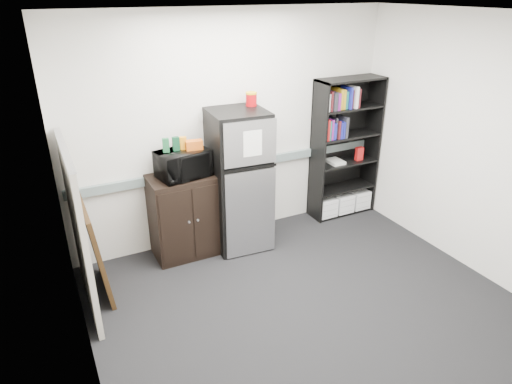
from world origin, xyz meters
TOP-DOWN VIEW (x-y plane):
  - floor at (0.00, 0.00)m, footprint 4.00×4.00m
  - wall_back at (0.00, 1.75)m, footprint 4.00×0.02m
  - wall_right at (2.00, 0.00)m, footprint 0.02×3.50m
  - wall_left at (-2.00, 0.00)m, footprint 0.02×3.50m
  - ceiling at (0.00, 0.00)m, footprint 4.00×3.50m
  - electrical_raceway at (0.00, 1.72)m, footprint 3.92×0.05m
  - wall_note at (-0.35, 1.74)m, footprint 0.14×0.00m
  - bookshelf at (1.53, 1.57)m, footprint 0.90×0.34m
  - cubicle_partition at (-1.90, 1.08)m, footprint 0.06×1.30m
  - cabinet at (-0.72, 1.50)m, footprint 0.78×0.52m
  - microwave at (-0.72, 1.48)m, footprint 0.61×0.47m
  - snack_box_a at (-0.88, 1.52)m, footprint 0.08×0.07m
  - snack_box_b at (-0.77, 1.52)m, footprint 0.07×0.05m
  - snack_box_c at (-0.69, 1.52)m, footprint 0.08×0.06m
  - snack_bag at (-0.59, 1.47)m, footprint 0.19×0.13m
  - refrigerator at (-0.08, 1.42)m, footprint 0.67×0.69m
  - coffee_can at (0.14, 1.55)m, footprint 0.13×0.13m
  - framed_poster at (-1.77, 1.18)m, footprint 0.15×0.77m

SIDE VIEW (x-z plane):
  - floor at x=0.00m, z-range 0.00..0.00m
  - cabinet at x=-0.72m, z-range 0.00..0.97m
  - framed_poster at x=-1.77m, z-range 0.00..0.99m
  - cubicle_partition at x=-1.90m, z-range 0.00..1.62m
  - refrigerator at x=-0.08m, z-range 0.00..1.66m
  - electrical_raceway at x=0.00m, z-range 0.85..0.95m
  - bookshelf at x=1.53m, z-range -0.01..1.84m
  - microwave at x=-0.72m, z-range 0.97..1.28m
  - snack_bag at x=-0.59m, z-range 1.28..1.38m
  - snack_box_c at x=-0.69m, z-range 1.28..1.42m
  - wall_back at x=0.00m, z-range 0.00..2.70m
  - wall_right at x=2.00m, z-range 0.00..2.70m
  - wall_left at x=-2.00m, z-range 0.00..2.70m
  - snack_box_a at x=-0.88m, z-range 1.28..1.43m
  - snack_box_b at x=-0.77m, z-range 1.28..1.43m
  - wall_note at x=-0.35m, z-range 1.50..1.60m
  - coffee_can at x=0.14m, z-range 1.66..1.83m
  - ceiling at x=0.00m, z-range 2.69..2.71m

